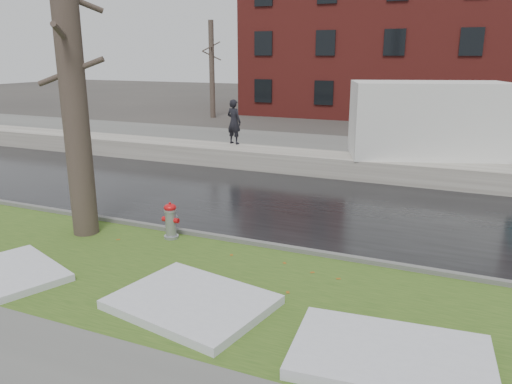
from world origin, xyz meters
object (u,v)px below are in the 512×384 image
at_px(tree, 71,75).
at_px(worker, 234,122).
at_px(fire_hydrant, 171,219).
at_px(box_truck, 458,127).

xyz_separation_m(tree, worker, (-0.43, 9.23, -2.20)).
bearing_deg(tree, worker, 92.66).
distance_m(fire_hydrant, box_truck, 11.32).
bearing_deg(tree, box_truck, 51.69).
height_order(fire_hydrant, box_truck, box_truck).
bearing_deg(box_truck, worker, 167.11).
height_order(tree, worker, tree).
height_order(fire_hydrant, tree, tree).
height_order(tree, box_truck, tree).
bearing_deg(fire_hydrant, worker, 105.84).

